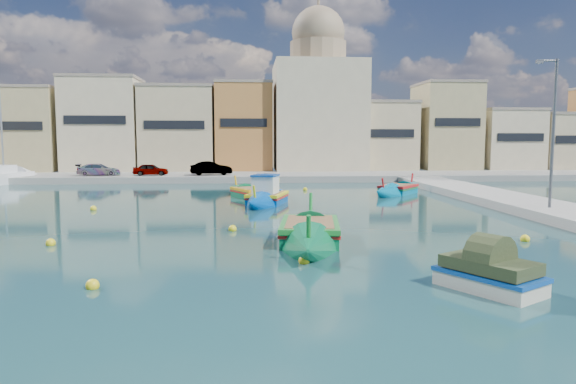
# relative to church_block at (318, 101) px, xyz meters

# --- Properties ---
(ground) EXTENTS (160.00, 160.00, 0.00)m
(ground) POSITION_rel_church_block_xyz_m (-10.00, -40.00, -8.41)
(ground) COLOR #123036
(ground) RESTS_ON ground
(north_quay) EXTENTS (80.00, 8.00, 0.60)m
(north_quay) POSITION_rel_church_block_xyz_m (-10.00, -8.00, -8.11)
(north_quay) COLOR gray
(north_quay) RESTS_ON ground
(north_townhouses) EXTENTS (83.20, 7.87, 10.19)m
(north_townhouses) POSITION_rel_church_block_xyz_m (-3.32, -0.64, -3.41)
(north_townhouses) COLOR tan
(north_townhouses) RESTS_ON ground
(church_block) EXTENTS (10.00, 10.00, 19.10)m
(church_block) POSITION_rel_church_block_xyz_m (0.00, 0.00, 0.00)
(church_block) COLOR #C7B895
(church_block) RESTS_ON ground
(quay_street_lamp) EXTENTS (1.18, 0.16, 8.00)m
(quay_street_lamp) POSITION_rel_church_block_xyz_m (7.44, -34.00, -4.07)
(quay_street_lamp) COLOR #595B60
(quay_street_lamp) RESTS_ON ground
(parked_cars) EXTENTS (14.63, 1.97, 1.31)m
(parked_cars) POSITION_rel_church_block_xyz_m (-16.89, -9.50, -7.21)
(parked_cars) COLOR #4C1919
(parked_cars) RESTS_ON north_quay
(luzzu_blue_cabin) EXTENTS (4.19, 8.22, 2.83)m
(luzzu_blue_cabin) POSITION_rel_church_block_xyz_m (-6.80, -27.38, -8.06)
(luzzu_blue_cabin) COLOR #004AA7
(luzzu_blue_cabin) RESTS_ON ground
(luzzu_cyan_mid) EXTENTS (6.40, 7.49, 2.37)m
(luzzu_cyan_mid) POSITION_rel_church_block_xyz_m (3.06, -22.14, -8.16)
(luzzu_cyan_mid) COLOR #0076A0
(luzzu_cyan_mid) RESTS_ON ground
(luzzu_green) EXTENTS (4.97, 7.52, 2.35)m
(luzzu_green) POSITION_rel_church_block_xyz_m (-7.74, -23.86, -8.16)
(luzzu_green) COLOR #0B7849
(luzzu_green) RESTS_ON ground
(luzzu_blue_south) EXTENTS (3.36, 9.65, 2.73)m
(luzzu_blue_south) POSITION_rel_church_block_xyz_m (-5.54, -39.33, -8.12)
(luzzu_blue_south) COLOR #0A7242
(luzzu_blue_south) RESTS_ON ground
(tender_near) EXTENTS (2.61, 3.02, 1.31)m
(tender_near) POSITION_rel_church_block_xyz_m (-1.61, -46.31, -8.00)
(tender_near) COLOR beige
(tender_near) RESTS_ON ground
(yacht_north) EXTENTS (4.65, 8.83, 11.35)m
(yacht_north) POSITION_rel_church_block_xyz_m (-29.77, -9.43, -7.96)
(yacht_north) COLOR white
(yacht_north) RESTS_ON ground
(mooring_buoys) EXTENTS (19.97, 26.55, 0.36)m
(mooring_buoys) POSITION_rel_church_block_xyz_m (-8.53, -36.18, -8.33)
(mooring_buoys) COLOR yellow
(mooring_buoys) RESTS_ON ground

